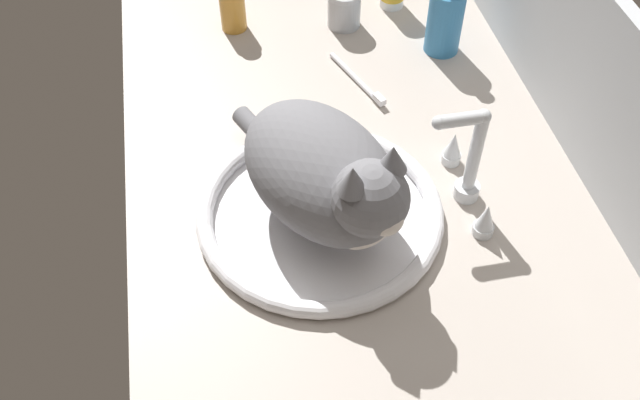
{
  "coord_description": "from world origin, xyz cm",
  "views": [
    {
      "loc": [
        73.38,
        -19.98,
        85.88
      ],
      "look_at": [
        5.68,
        -6.7,
        7.0
      ],
      "focal_mm": 39.79,
      "sensor_mm": 36.0,
      "label": 1
    }
  ],
  "objects_px": {
    "cat": "(328,176)",
    "toothbrush": "(358,80)",
    "amber_bottle": "(232,7)",
    "sink_basin": "(320,212)",
    "faucet": "(469,166)",
    "soap_pump_bottle": "(445,19)",
    "metal_jar": "(344,8)"
  },
  "relations": [
    {
      "from": "amber_bottle",
      "to": "faucet",
      "type": "bearing_deg",
      "value": 30.2
    },
    {
      "from": "sink_basin",
      "to": "metal_jar",
      "type": "bearing_deg",
      "value": 163.51
    },
    {
      "from": "sink_basin",
      "to": "soap_pump_bottle",
      "type": "bearing_deg",
      "value": 140.09
    },
    {
      "from": "faucet",
      "to": "soap_pump_bottle",
      "type": "bearing_deg",
      "value": 167.56
    },
    {
      "from": "cat",
      "to": "amber_bottle",
      "type": "xyz_separation_m",
      "value": [
        -0.53,
        -0.08,
        -0.06
      ]
    },
    {
      "from": "cat",
      "to": "soap_pump_bottle",
      "type": "xyz_separation_m",
      "value": [
        -0.38,
        0.3,
        -0.04
      ]
    },
    {
      "from": "cat",
      "to": "metal_jar",
      "type": "xyz_separation_m",
      "value": [
        -0.5,
        0.13,
        -0.07
      ]
    },
    {
      "from": "amber_bottle",
      "to": "toothbrush",
      "type": "bearing_deg",
      "value": 43.42
    },
    {
      "from": "sink_basin",
      "to": "faucet",
      "type": "relative_size",
      "value": 2.03
    },
    {
      "from": "toothbrush",
      "to": "soap_pump_bottle",
      "type": "bearing_deg",
      "value": 110.74
    },
    {
      "from": "faucet",
      "to": "metal_jar",
      "type": "bearing_deg",
      "value": -170.07
    },
    {
      "from": "sink_basin",
      "to": "amber_bottle",
      "type": "xyz_separation_m",
      "value": [
        -0.51,
        -0.07,
        0.04
      ]
    },
    {
      "from": "soap_pump_bottle",
      "to": "cat",
      "type": "bearing_deg",
      "value": -37.91
    },
    {
      "from": "faucet",
      "to": "amber_bottle",
      "type": "distance_m",
      "value": 0.59
    },
    {
      "from": "cat",
      "to": "toothbrush",
      "type": "bearing_deg",
      "value": 159.06
    },
    {
      "from": "metal_jar",
      "to": "amber_bottle",
      "type": "bearing_deg",
      "value": -98.47
    },
    {
      "from": "soap_pump_bottle",
      "to": "metal_jar",
      "type": "relative_size",
      "value": 2.32
    },
    {
      "from": "faucet",
      "to": "metal_jar",
      "type": "relative_size",
      "value": 2.49
    },
    {
      "from": "cat",
      "to": "toothbrush",
      "type": "distance_m",
      "value": 0.35
    },
    {
      "from": "faucet",
      "to": "soap_pump_bottle",
      "type": "distance_m",
      "value": 0.38
    },
    {
      "from": "soap_pump_bottle",
      "to": "toothbrush",
      "type": "height_order",
      "value": "soap_pump_bottle"
    },
    {
      "from": "faucet",
      "to": "toothbrush",
      "type": "relative_size",
      "value": 1.12
    },
    {
      "from": "sink_basin",
      "to": "faucet",
      "type": "distance_m",
      "value": 0.23
    },
    {
      "from": "metal_jar",
      "to": "toothbrush",
      "type": "bearing_deg",
      "value": -4.14
    },
    {
      "from": "sink_basin",
      "to": "soap_pump_bottle",
      "type": "relative_size",
      "value": 2.18
    },
    {
      "from": "soap_pump_bottle",
      "to": "toothbrush",
      "type": "bearing_deg",
      "value": -69.26
    },
    {
      "from": "sink_basin",
      "to": "cat",
      "type": "xyz_separation_m",
      "value": [
        0.02,
        0.01,
        0.1
      ]
    },
    {
      "from": "sink_basin",
      "to": "faucet",
      "type": "bearing_deg",
      "value": 90.0
    },
    {
      "from": "soap_pump_bottle",
      "to": "amber_bottle",
      "type": "relative_size",
      "value": 1.67
    },
    {
      "from": "faucet",
      "to": "cat",
      "type": "xyz_separation_m",
      "value": [
        0.02,
        -0.22,
        0.04
      ]
    },
    {
      "from": "sink_basin",
      "to": "soap_pump_bottle",
      "type": "distance_m",
      "value": 0.48
    },
    {
      "from": "sink_basin",
      "to": "soap_pump_bottle",
      "type": "height_order",
      "value": "soap_pump_bottle"
    }
  ]
}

